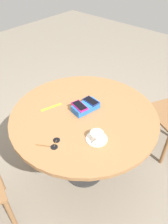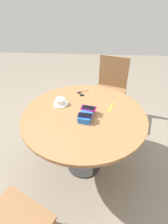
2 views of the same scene
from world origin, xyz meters
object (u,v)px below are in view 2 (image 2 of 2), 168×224
lanyard_strap (111,108)px  chair_far_side (110,89)px  sunglasses (81,94)px  phone_navy (85,115)px  phone_box (86,115)px  round_table (84,121)px  saucer (61,104)px  coffee_cup (60,101)px  phone_magenta (89,108)px

lanyard_strap → chair_far_side: chair_far_side is taller
sunglasses → phone_navy: bearing=-171.2°
phone_box → sunglasses: size_ratio=1.58×
lanyard_strap → chair_far_side: (0.85, -0.06, -0.26)m
round_table → saucer: 0.29m
phone_navy → coffee_cup: (0.25, 0.26, -0.02)m
phone_navy → saucer: 0.36m
phone_navy → saucer: (0.24, 0.26, -0.06)m
saucer → lanyard_strap: (-0.03, -0.49, -0.00)m
phone_navy → chair_far_side: (1.06, -0.29, -0.31)m
phone_navy → saucer: phone_navy is taller
phone_box → lanyard_strap: bearing=-54.6°
round_table → phone_magenta: (0.01, -0.04, 0.15)m
sunglasses → chair_far_side: (0.60, -0.37, -0.26)m
saucer → sunglasses: size_ratio=1.02×
saucer → sunglasses: 0.29m
lanyard_strap → phone_navy: bearing=132.5°
saucer → chair_far_side: (0.82, -0.55, -0.26)m
phone_navy → saucer: bearing=46.4°
round_table → phone_magenta: phone_magenta is taller
phone_magenta → saucer: size_ratio=1.00×
round_table → coffee_cup: coffee_cup is taller
phone_navy → sunglasses: phone_navy is taller
phone_navy → sunglasses: bearing=8.8°
phone_box → sunglasses: bearing=11.1°
round_table → phone_navy: phone_navy is taller
saucer → phone_magenta: bearing=-116.1°
lanyard_strap → sunglasses: (0.25, 0.31, 0.00)m
phone_box → chair_far_side: 1.09m
sunglasses → coffee_cup: bearing=139.3°
phone_navy → chair_far_side: size_ratio=0.15×
phone_box → coffee_cup: size_ratio=2.02×
round_table → lanyard_strap: 0.29m
coffee_cup → lanyard_strap: size_ratio=0.64×
phone_magenta → coffee_cup: phone_magenta is taller
lanyard_strap → sunglasses: 0.40m
phone_magenta → saucer: 0.32m
phone_navy → lanyard_strap: bearing=-47.5°
lanyard_strap → chair_far_side: size_ratio=0.19×
phone_magenta → chair_far_side: 1.04m
round_table → phone_magenta: bearing=-82.8°
phone_navy → chair_far_side: 1.15m
sunglasses → chair_far_side: chair_far_side is taller
phone_box → lanyard_strap: 0.28m
phone_magenta → chair_far_side: bearing=-15.8°
round_table → phone_magenta: 0.15m
phone_box → coffee_cup: 0.33m
coffee_cup → chair_far_side: 1.03m
round_table → phone_box: (-0.05, -0.03, 0.11)m
round_table → lanyard_strap: (0.11, -0.25, 0.09)m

